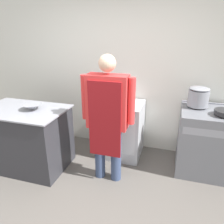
# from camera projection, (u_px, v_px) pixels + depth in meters

# --- Properties ---
(wall_back) EXTENTS (8.00, 0.05, 2.70)m
(wall_back) POSITION_uv_depth(u_px,v_px,m) (121.00, 70.00, 3.59)
(wall_back) COLOR silver
(wall_back) RESTS_ON ground_plane
(prep_counter) EXTENTS (1.23, 0.80, 0.91)m
(prep_counter) POSITION_uv_depth(u_px,v_px,m) (26.00, 138.00, 3.25)
(prep_counter) COLOR #2D2D33
(prep_counter) RESTS_ON ground_plane
(stove) EXTENTS (0.76, 0.72, 0.95)m
(stove) POSITION_uv_depth(u_px,v_px,m) (206.00, 141.00, 3.14)
(stove) COLOR slate
(stove) RESTS_ON ground_plane
(fridge_unit) EXTENTS (0.59, 0.61, 0.89)m
(fridge_unit) POSITION_uv_depth(u_px,v_px,m) (123.00, 130.00, 3.55)
(fridge_unit) COLOR silver
(fridge_unit) RESTS_ON ground_plane
(person_cook) EXTENTS (0.70, 0.24, 1.71)m
(person_cook) POSITION_uv_depth(u_px,v_px,m) (107.00, 113.00, 2.76)
(person_cook) COLOR #38476B
(person_cook) RESTS_ON ground_plane
(mixing_bowl) EXTENTS (0.27, 0.27, 0.08)m
(mixing_bowl) POSITION_uv_depth(u_px,v_px,m) (32.00, 107.00, 3.06)
(mixing_bowl) COLOR gray
(mixing_bowl) RESTS_ON prep_counter
(stock_pot) EXTENTS (0.28, 0.28, 0.28)m
(stock_pot) POSITION_uv_depth(u_px,v_px,m) (198.00, 97.00, 3.08)
(stock_pot) COLOR gray
(stock_pot) RESTS_ON stove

